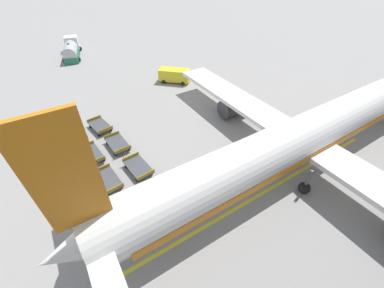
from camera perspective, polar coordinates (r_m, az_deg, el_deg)
The scene contains 14 objects.
ground_plane at distance 33.97m, azimuth 1.88°, elevation 10.84°, with size 500.00×500.00×0.00m, color gray.
airplane at distance 24.43m, azimuth 27.37°, elevation 2.65°, with size 38.51×46.26×11.85m.
fuel_tanker_primary at distance 54.49m, azimuth -27.23°, elevation 19.53°, with size 9.75×4.23×3.03m.
service_van at distance 38.74m, azimuth -4.27°, elevation 16.32°, with size 4.54×4.94×2.03m.
baggage_dolly_row_near_col_a at distance 28.91m, azimuth -31.79°, elevation -0.38°, with size 3.92×2.33×0.92m.
baggage_dolly_row_near_col_b at distance 25.47m, azimuth -29.52°, elevation -5.06°, with size 3.92×2.37×0.92m.
baggage_dolly_row_near_col_c at distance 22.15m, azimuth -26.37°, elevation -11.48°, with size 3.92×2.30×0.92m.
baggage_dolly_row_mid_a_col_a at distance 29.20m, azimuth -26.38°, elevation 2.15°, with size 3.92×2.28×0.92m.
baggage_dolly_row_mid_a_col_b at distance 25.62m, azimuth -23.18°, elevation -2.36°, with size 3.92×2.29×0.92m.
baggage_dolly_row_mid_a_col_c at distance 22.42m, azimuth -19.75°, elevation -8.29°, with size 3.92×2.28×0.92m.
baggage_dolly_row_mid_b_col_a at distance 29.48m, azimuth -21.39°, elevation 4.10°, with size 3.92×2.46×0.92m.
baggage_dolly_row_mid_b_col_b at distance 26.06m, azimuth -17.59°, elevation 0.05°, with size 3.91×2.21×0.92m.
baggage_dolly_row_mid_b_col_c at distance 22.81m, azimuth -12.86°, elevation -5.54°, with size 3.92×2.29×0.92m.
stand_guidance_stripe at distance 20.02m, azimuth 9.72°, elevation -15.65°, with size 3.25×35.22×0.01m.
Camera 1 is at (26.01, -14.61, 16.25)m, focal length 22.00 mm.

